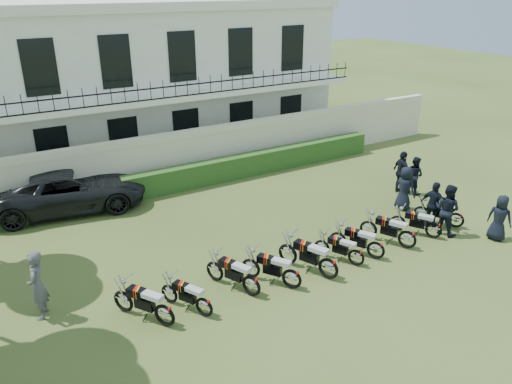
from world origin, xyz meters
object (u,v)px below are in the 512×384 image
(motorcycle_0, at_px, (164,310))
(motorcycle_2, at_px, (251,281))
(motorcycle_3, at_px, (292,274))
(suv, at_px, (69,190))
(motorcycle_9, at_px, (457,217))
(motorcycle_5, at_px, (357,254))
(motorcycle_6, at_px, (376,246))
(motorcycle_7, at_px, (408,235))
(inspector, at_px, (37,285))
(motorcycle_8, at_px, (434,227))
(officer_0, at_px, (500,218))
(officer_5, at_px, (402,172))
(officer_3, at_px, (405,188))
(motorcycle_4, at_px, (329,264))
(officer_1, at_px, (447,209))
(officer_2, at_px, (434,205))
(motorcycle_1, at_px, (204,303))
(officer_4, at_px, (414,175))

(motorcycle_0, height_order, motorcycle_2, motorcycle_0)
(motorcycle_0, distance_m, motorcycle_3, 3.76)
(suv, bearing_deg, motorcycle_9, -118.16)
(motorcycle_5, xyz_separation_m, motorcycle_6, (0.81, -0.01, 0.04))
(motorcycle_7, xyz_separation_m, inspector, (-11.00, 2.38, 0.46))
(motorcycle_6, distance_m, motorcycle_8, 2.70)
(officer_0, bearing_deg, motorcycle_9, 1.32)
(motorcycle_3, distance_m, officer_5, 8.73)
(motorcycle_3, xyz_separation_m, officer_0, (7.76, -1.13, 0.32))
(motorcycle_6, height_order, inspector, inspector)
(motorcycle_0, height_order, officer_3, officer_3)
(motorcycle_7, relative_size, motorcycle_9, 1.15)
(motorcycle_2, xyz_separation_m, motorcycle_4, (2.40, -0.42, 0.04))
(inspector, bearing_deg, suv, -178.32)
(suv, xyz_separation_m, officer_1, (10.80, -8.84, 0.13))
(motorcycle_2, xyz_separation_m, officer_2, (7.74, 0.35, 0.38))
(motorcycle_2, distance_m, officer_5, 9.71)
(motorcycle_7, bearing_deg, motorcycle_4, 156.15)
(officer_3, bearing_deg, motorcycle_8, 148.39)
(motorcycle_7, bearing_deg, motorcycle_6, 153.30)
(officer_1, bearing_deg, suv, 39.99)
(motorcycle_7, bearing_deg, motorcycle_5, 153.37)
(motorcycle_8, bearing_deg, motorcycle_6, 148.85)
(motorcycle_4, bearing_deg, officer_2, -14.20)
(inspector, relative_size, officer_2, 1.10)
(motorcycle_5, relative_size, motorcycle_7, 0.86)
(motorcycle_0, distance_m, officer_2, 10.33)
(motorcycle_5, distance_m, inspector, 9.15)
(motorcycle_8, bearing_deg, motorcycle_5, 148.57)
(motorcycle_1, distance_m, motorcycle_7, 7.33)
(officer_1, xyz_separation_m, officer_4, (1.83, 3.15, -0.12))
(inspector, bearing_deg, motorcycle_7, 97.66)
(officer_3, xyz_separation_m, officer_5, (1.11, 1.24, 0.04))
(motorcycle_4, distance_m, motorcycle_7, 3.39)
(motorcycle_8, bearing_deg, inspector, 137.72)
(motorcycle_7, height_order, officer_5, officer_5)
(suv, relative_size, officer_4, 3.57)
(officer_2, bearing_deg, motorcycle_4, 87.86)
(officer_4, relative_size, officer_5, 0.88)
(motorcycle_2, height_order, officer_4, officer_4)
(officer_2, bearing_deg, suv, 42.10)
(motorcycle_4, height_order, officer_4, officer_4)
(suv, relative_size, officer_5, 3.15)
(officer_0, height_order, officer_3, officer_3)
(officer_0, xyz_separation_m, officer_1, (-1.18, 1.22, 0.11))
(suv, height_order, officer_0, officer_0)
(motorcycle_8, distance_m, officer_0, 2.18)
(motorcycle_0, distance_m, officer_5, 12.18)
(motorcycle_9, bearing_deg, officer_2, 115.07)
(motorcycle_9, xyz_separation_m, suv, (-11.50, 8.77, 0.34))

